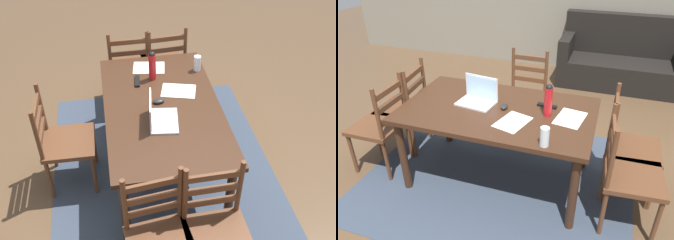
% 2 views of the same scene
% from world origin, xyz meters
% --- Properties ---
extents(ground_plane, '(14.00, 14.00, 0.00)m').
position_xyz_m(ground_plane, '(0.00, 0.00, 0.00)').
color(ground_plane, brown).
extents(area_rug, '(2.46, 2.04, 0.01)m').
position_xyz_m(area_rug, '(0.00, 0.00, 0.00)').
color(area_rug, '#333D4C').
rests_on(area_rug, ground).
extents(dining_table, '(1.64, 0.97, 0.74)m').
position_xyz_m(dining_table, '(0.00, 0.00, 0.65)').
color(dining_table, '#382114').
rests_on(dining_table, ground).
extents(chair_left_far, '(0.49, 0.49, 0.95)m').
position_xyz_m(chair_left_far, '(-1.11, 0.20, 0.46)').
color(chair_left_far, '#56331E').
rests_on(chair_left_far, ground).
extents(chair_far_head, '(0.45, 0.45, 0.95)m').
position_xyz_m(chair_far_head, '(0.00, 0.86, 0.46)').
color(chair_far_head, '#56331E').
rests_on(chair_far_head, ground).
extents(chair_right_far, '(0.44, 0.44, 0.95)m').
position_xyz_m(chair_right_far, '(1.11, 0.19, 0.46)').
color(chair_right_far, '#56331E').
rests_on(chair_right_far, ground).
extents(chair_right_near, '(0.47, 0.47, 0.95)m').
position_xyz_m(chair_right_near, '(1.11, -0.20, 0.46)').
color(chair_right_near, '#56331E').
rests_on(chair_right_near, ground).
extents(chair_left_near, '(0.45, 0.45, 0.95)m').
position_xyz_m(chair_left_near, '(-1.11, -0.19, 0.46)').
color(chair_left_near, '#56331E').
rests_on(chair_left_near, ground).
extents(couch, '(1.80, 0.80, 1.00)m').
position_xyz_m(couch, '(0.99, 2.69, 0.36)').
color(couch, black).
rests_on(couch, ground).
extents(laptop, '(0.35, 0.26, 0.23)m').
position_xyz_m(laptop, '(-0.20, 0.06, 0.80)').
color(laptop, silver).
rests_on(laptop, dining_table).
extents(water_bottle, '(0.07, 0.07, 0.28)m').
position_xyz_m(water_bottle, '(0.42, 0.02, 0.88)').
color(water_bottle, red).
rests_on(water_bottle, dining_table).
extents(drinking_glass, '(0.07, 0.07, 0.15)m').
position_xyz_m(drinking_glass, '(0.50, -0.41, 0.81)').
color(drinking_glass, silver).
rests_on(drinking_glass, dining_table).
extents(computer_mouse, '(0.07, 0.11, 0.03)m').
position_xyz_m(computer_mouse, '(0.05, 0.02, 0.76)').
color(computer_mouse, black).
rests_on(computer_mouse, dining_table).
extents(tv_remote, '(0.17, 0.06, 0.02)m').
position_xyz_m(tv_remote, '(0.39, 0.17, 0.75)').
color(tv_remote, black).
rests_on(tv_remote, dining_table).
extents(paper_stack_left, '(0.28, 0.34, 0.00)m').
position_xyz_m(paper_stack_left, '(0.19, -0.18, 0.74)').
color(paper_stack_left, white).
rests_on(paper_stack_left, dining_table).
extents(paper_stack_right, '(0.25, 0.33, 0.00)m').
position_xyz_m(paper_stack_right, '(0.61, 0.03, 0.74)').
color(paper_stack_right, white).
rests_on(paper_stack_right, dining_table).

